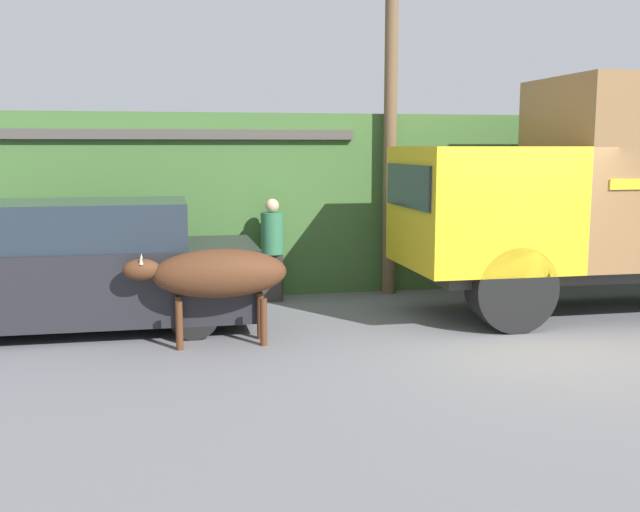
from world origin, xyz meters
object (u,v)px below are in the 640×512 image
pedestrian_on_hill (273,246)px  utility_pole (390,111)px  parked_suv (85,269)px  brown_cow (216,274)px

pedestrian_on_hill → utility_pole: bearing=-157.6°
parked_suv → utility_pole: size_ratio=0.79×
parked_suv → utility_pole: bearing=15.3°
brown_cow → pedestrian_on_hill: 2.80m
parked_suv → pedestrian_on_hill: (2.79, 1.43, 0.06)m
brown_cow → parked_suv: bearing=145.7°
pedestrian_on_hill → utility_pole: 3.00m
parked_suv → utility_pole: utility_pole is taller
brown_cow → pedestrian_on_hill: bearing=66.9°
pedestrian_on_hill → utility_pole: size_ratio=0.28×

